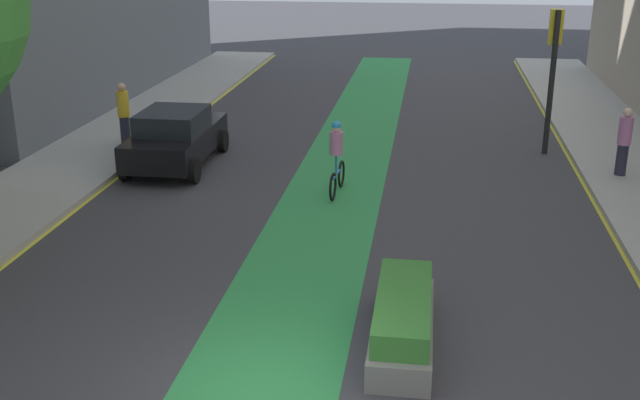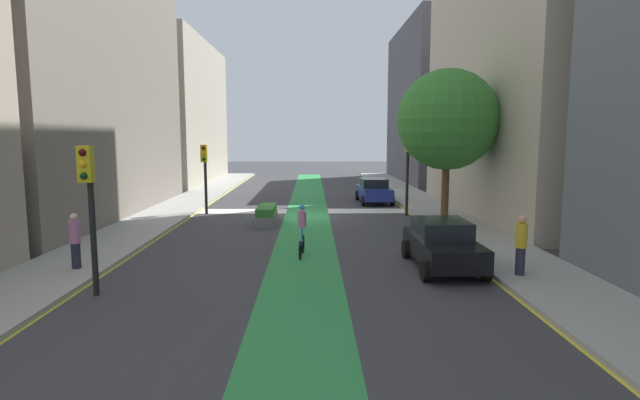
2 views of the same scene
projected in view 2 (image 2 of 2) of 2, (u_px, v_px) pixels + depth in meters
The scene contains 17 objects.
ground_plane at pixel (302, 217), 26.93m from camera, with size 120.00×120.00×0.00m, color #38383D.
bike_lane_paint at pixel (307, 216), 26.93m from camera, with size 2.40×60.00×0.01m, color #2D8C47.
crosswalk_band at pixel (303, 211), 28.91m from camera, with size 12.00×1.80×0.01m, color silver.
sidewalk_left at pixel (441, 215), 27.04m from camera, with size 3.00×60.00×0.15m, color #9E9E99.
curb_stripe_left at pixel (413, 216), 27.02m from camera, with size 0.16×60.00×0.01m, color yellow.
sidewalk_right at pixel (163, 216), 26.80m from camera, with size 3.00×60.00×0.15m, color #9E9E99.
curb_stripe_right at pixel (191, 217), 26.83m from camera, with size 0.16×60.00×0.01m, color yellow.
traffic_signal_near_right at pixel (205, 166), 27.32m from camera, with size 0.35×0.52×3.84m.
traffic_signal_near_left at pixel (408, 159), 26.70m from camera, with size 0.35×0.52×4.42m.
traffic_signal_far_right at pixel (89, 192), 13.10m from camera, with size 0.35×0.52×4.05m.
car_black_left_far at pixel (442, 244), 16.30m from camera, with size 2.06×4.22×1.57m.
car_blue_left_near at pixel (374, 191), 32.46m from camera, with size 2.17×4.27×1.57m.
cyclist_in_lane at pixel (302, 229), 17.97m from camera, with size 0.32×1.73×1.86m.
pedestrian_sidewalk_right_a at pixel (75, 240), 15.69m from camera, with size 0.34×0.34×1.75m.
pedestrian_sidewalk_left_a at pixel (521, 244), 14.93m from camera, with size 0.34×0.34×1.81m.
street_tree_near at pixel (447, 120), 23.59m from camera, with size 4.77×4.77×7.32m.
median_planter at pixel (266, 215), 24.91m from camera, with size 0.93×2.96×0.85m.
Camera 2 is at (-0.53, 26.61, 4.28)m, focal length 28.06 mm.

